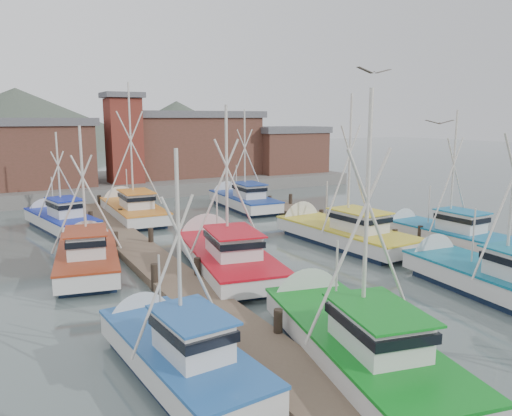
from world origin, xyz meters
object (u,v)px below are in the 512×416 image
lookout_tower (124,137)px  boat_12 (131,209)px  boat_8 (223,254)px  boat_4 (350,338)px

lookout_tower → boat_12: 12.96m
lookout_tower → boat_12: size_ratio=0.79×
lookout_tower → boat_12: boat_12 is taller
boat_8 → boat_12: bearing=102.8°
boat_4 → boat_8: boat_4 is taller
boat_8 → lookout_tower: bearing=95.8°
boat_8 → boat_12: size_ratio=0.99×
boat_4 → boat_12: boat_12 is taller
boat_4 → boat_8: (0.67, 10.67, -0.00)m
boat_4 → boat_12: size_ratio=0.92×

